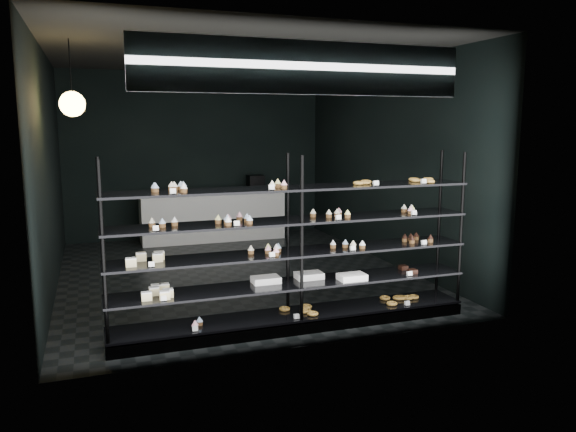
% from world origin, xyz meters
% --- Properties ---
extents(room, '(5.01, 6.01, 3.20)m').
position_xyz_m(room, '(0.00, 0.00, 1.60)').
color(room, black).
rests_on(room, ground).
extents(display_shelf, '(4.00, 0.50, 1.91)m').
position_xyz_m(display_shelf, '(0.04, -2.45, 0.63)').
color(display_shelf, black).
rests_on(display_shelf, room).
extents(signage, '(3.30, 0.05, 0.50)m').
position_xyz_m(signage, '(0.00, -2.93, 2.75)').
color(signage, '#0C133E').
rests_on(signage, room).
extents(pendant_lamp, '(0.29, 0.29, 0.87)m').
position_xyz_m(pendant_lamp, '(-2.13, -0.96, 2.45)').
color(pendant_lamp, black).
rests_on(pendant_lamp, room).
extents(service_counter, '(2.82, 0.65, 1.23)m').
position_xyz_m(service_counter, '(0.20, 2.50, 0.50)').
color(service_counter, silver).
rests_on(service_counter, room).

